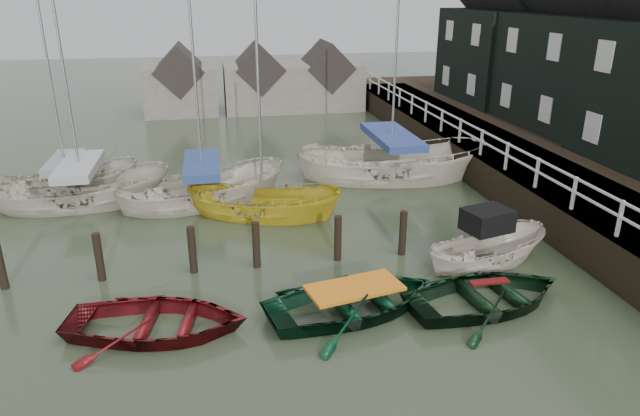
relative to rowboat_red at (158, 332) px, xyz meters
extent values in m
plane|color=#2C3622|center=(3.79, -0.03, 0.00)|extent=(120.00, 120.00, 0.00)
cube|color=black|center=(13.29, 9.97, 1.40)|extent=(3.00, 32.00, 0.20)
cube|color=silver|center=(11.79, 9.97, 2.45)|extent=(0.06, 32.00, 0.06)
cube|color=silver|center=(11.79, 9.97, 2.05)|extent=(0.06, 32.00, 0.06)
cube|color=black|center=(18.79, 9.97, 0.00)|extent=(14.00, 38.00, 1.50)
cube|color=black|center=(18.79, 11.97, 4.00)|extent=(6.00, 7.00, 5.00)
cube|color=black|center=(18.79, 18.97, 4.00)|extent=(6.40, 7.00, 5.00)
cylinder|color=black|center=(-4.21, 2.97, 0.50)|extent=(0.22, 0.22, 1.80)
cylinder|color=black|center=(-1.71, 2.97, 0.50)|extent=(0.22, 0.22, 1.80)
cylinder|color=black|center=(0.79, 2.97, 0.50)|extent=(0.22, 0.22, 1.80)
cylinder|color=black|center=(2.59, 2.97, 0.50)|extent=(0.22, 0.22, 1.80)
cylinder|color=black|center=(4.99, 2.97, 0.50)|extent=(0.22, 0.22, 1.80)
cylinder|color=black|center=(6.99, 2.97, 0.50)|extent=(0.22, 0.22, 1.80)
cylinder|color=black|center=(9.29, 2.97, 0.50)|extent=(0.22, 0.22, 1.80)
cube|color=#665B51|center=(-0.21, 25.97, 1.50)|extent=(4.50, 4.00, 3.00)
cube|color=#282321|center=(-0.21, 25.97, 2.80)|extent=(3.18, 4.08, 3.18)
cube|color=#665B51|center=(4.79, 25.97, 1.50)|extent=(4.50, 4.00, 3.00)
cube|color=#282321|center=(4.79, 25.97, 2.80)|extent=(3.18, 4.08, 3.18)
cube|color=#665B51|center=(9.29, 25.97, 1.50)|extent=(4.50, 4.00, 3.00)
cube|color=#282321|center=(9.29, 25.97, 2.80)|extent=(3.18, 4.08, 3.18)
imported|color=#560C0F|center=(0.00, 0.00, 0.00)|extent=(4.73, 3.78, 0.88)
imported|color=black|center=(4.75, 0.02, 0.00)|extent=(5.06, 4.07, 0.93)
imported|color=black|center=(8.15, -0.34, 0.00)|extent=(4.73, 3.70, 0.89)
imported|color=beige|center=(9.21, 1.89, 0.00)|extent=(4.30, 2.49, 1.56)
cube|color=black|center=(9.21, 2.09, 1.31)|extent=(1.51, 1.29, 0.65)
imported|color=beige|center=(-3.32, 9.35, 0.00)|extent=(6.61, 2.95, 2.48)
cylinder|color=#B2B2B7|center=(-3.32, 9.35, 5.40)|extent=(0.10, 0.10, 8.06)
cube|color=#9B9CA1|center=(-3.32, 9.35, 1.48)|extent=(3.63, 1.58, 0.30)
imported|color=beige|center=(1.10, 8.67, 0.00)|extent=(6.82, 4.01, 2.48)
cylinder|color=#B2B2B7|center=(1.10, 8.67, 6.09)|extent=(0.10, 0.10, 9.45)
cube|color=navy|center=(1.10, 8.67, 1.48)|extent=(3.74, 2.16, 0.30)
imported|color=gold|center=(3.16, 7.06, 0.00)|extent=(6.07, 4.23, 2.20)
cylinder|color=#B2B2B7|center=(3.16, 7.06, 4.78)|extent=(0.10, 0.10, 7.14)
imported|color=beige|center=(8.91, 10.23, 0.00)|extent=(8.38, 4.43, 3.07)
cylinder|color=#B2B2B7|center=(8.91, 10.23, 6.10)|extent=(0.10, 0.10, 8.81)
cube|color=navy|center=(8.91, 10.23, 1.81)|extent=(4.60, 2.38, 0.30)
imported|color=beige|center=(-4.15, 10.75, 0.00)|extent=(5.80, 3.45, 2.10)
cylinder|color=#B2B2B7|center=(-4.15, 10.75, 4.80)|extent=(0.10, 0.10, 7.29)
cube|color=gray|center=(-4.15, 10.75, 1.28)|extent=(3.18, 1.86, 0.30)
camera|label=1|loc=(1.58, -11.97, 7.55)|focal=32.00mm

